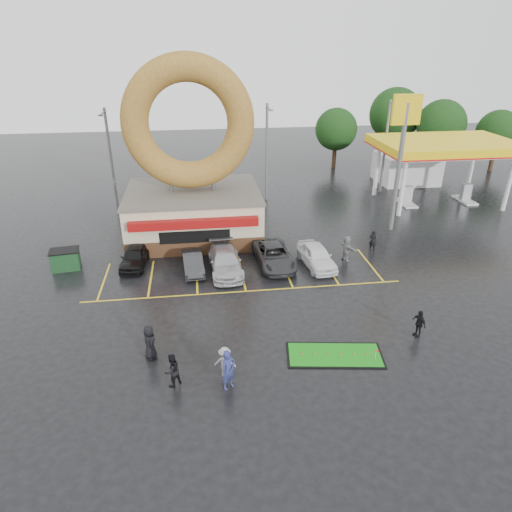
{
  "coord_description": "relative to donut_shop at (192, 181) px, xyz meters",
  "views": [
    {
      "loc": [
        -2.65,
        -21.13,
        14.25
      ],
      "look_at": [
        0.69,
        3.82,
        2.2
      ],
      "focal_mm": 32.0,
      "sensor_mm": 36.0,
      "label": 1
    }
  ],
  "objects": [
    {
      "name": "tree_far_c",
      "position": [
        25.0,
        21.03,
        1.37
      ],
      "size": [
        6.3,
        6.3,
        9.0
      ],
      "color": "#332114",
      "rests_on": "ground"
    },
    {
      "name": "shell_sign",
      "position": [
        16.0,
        -0.97,
        2.91
      ],
      "size": [
        2.2,
        0.36,
        10.6
      ],
      "color": "slate",
      "rests_on": "ground"
    },
    {
      "name": "gas_station",
      "position": [
        23.0,
        7.97,
        -0.77
      ],
      "size": [
        12.3,
        13.65,
        5.9
      ],
      "color": "silver",
      "rests_on": "ground"
    },
    {
      "name": "tree_far_d",
      "position": [
        17.0,
        19.03,
        0.07
      ],
      "size": [
        4.9,
        4.9,
        7.0
      ],
      "color": "#332114",
      "rests_on": "ground"
    },
    {
      "name": "dumpster",
      "position": [
        -8.79,
        -4.83,
        -3.81
      ],
      "size": [
        1.95,
        1.44,
        1.3
      ],
      "primitive_type": "cube",
      "rotation": [
        0.0,
        0.0,
        0.14
      ],
      "color": "#1A4422",
      "rests_on": "ground"
    },
    {
      "name": "streetlight_right",
      "position": [
        19.0,
        8.95,
        0.32
      ],
      "size": [
        0.4,
        2.21,
        9.0
      ],
      "color": "slate",
      "rests_on": "ground"
    },
    {
      "name": "streetlight_left",
      "position": [
        -7.0,
        6.95,
        0.32
      ],
      "size": [
        0.4,
        2.21,
        9.0
      ],
      "color": "slate",
      "rests_on": "ground"
    },
    {
      "name": "person_hoodie",
      "position": [
        1.16,
        -17.25,
        -3.68
      ],
      "size": [
        1.12,
        0.8,
        1.57
      ],
      "primitive_type": "imported",
      "rotation": [
        0.0,
        0.0,
        2.9
      ],
      "color": "#939396",
      "rests_on": "ground"
    },
    {
      "name": "car_white",
      "position": [
        8.22,
        -6.68,
        -3.72
      ],
      "size": [
        2.28,
        4.56,
        1.49
      ],
      "primitive_type": "imported",
      "rotation": [
        0.0,
        0.0,
        0.12
      ],
      "color": "white",
      "rests_on": "ground"
    },
    {
      "name": "person_walker_near",
      "position": [
        10.54,
        -6.09,
        -3.55
      ],
      "size": [
        1.1,
        1.78,
        1.83
      ],
      "primitive_type": "imported",
      "rotation": [
        0.0,
        0.0,
        1.93
      ],
      "color": "gray",
      "rests_on": "ground"
    },
    {
      "name": "ground",
      "position": [
        3.0,
        -12.97,
        -4.46
      ],
      "size": [
        120.0,
        120.0,
        0.0
      ],
      "primitive_type": "plane",
      "color": "black",
      "rests_on": "ground"
    },
    {
      "name": "person_blackjkt",
      "position": [
        -1.23,
        -17.56,
        -3.64
      ],
      "size": [
        1.02,
        1.0,
        1.66
      ],
      "primitive_type": "imported",
      "rotation": [
        0.0,
        0.0,
        3.83
      ],
      "color": "black",
      "rests_on": "ground"
    },
    {
      "name": "donut_shop",
      "position": [
        0.0,
        0.0,
        0.0
      ],
      "size": [
        10.2,
        8.7,
        13.5
      ],
      "color": "#472B19",
      "rests_on": "ground"
    },
    {
      "name": "person_walker_far",
      "position": [
        12.97,
        -4.77,
        -3.66
      ],
      "size": [
        0.7,
        0.66,
        1.61
      ],
      "primitive_type": "imported",
      "rotation": [
        0.0,
        0.0,
        2.48
      ],
      "color": "black",
      "rests_on": "ground"
    },
    {
      "name": "tree_far_b",
      "position": [
        35.0,
        15.03,
        0.07
      ],
      "size": [
        4.9,
        4.9,
        7.0
      ],
      "color": "#332114",
      "rests_on": "ground"
    },
    {
      "name": "person_cameraman",
      "position": [
        11.47,
        -15.41,
        -3.7
      ],
      "size": [
        0.62,
        0.97,
        1.53
      ],
      "primitive_type": "imported",
      "rotation": [
        0.0,
        0.0,
        -1.27
      ],
      "color": "black",
      "rests_on": "ground"
    },
    {
      "name": "car_dgrey",
      "position": [
        -0.22,
        -6.33,
        -3.85
      ],
      "size": [
        1.59,
        3.8,
        1.22
      ],
      "primitive_type": "imported",
      "rotation": [
        0.0,
        0.0,
        0.08
      ],
      "color": "#292A2C",
      "rests_on": "ground"
    },
    {
      "name": "person_blue",
      "position": [
        1.26,
        -18.05,
        -3.48
      ],
      "size": [
        0.86,
        0.79,
        1.97
      ],
      "primitive_type": "imported",
      "rotation": [
        0.0,
        0.0,
        0.59
      ],
      "color": "navy",
      "rests_on": "ground"
    },
    {
      "name": "person_bystander",
      "position": [
        -2.36,
        -15.44,
        -3.55
      ],
      "size": [
        0.86,
        1.04,
        1.82
      ],
      "primitive_type": "imported",
      "rotation": [
        0.0,
        0.0,
        1.94
      ],
      "color": "black",
      "rests_on": "ground"
    },
    {
      "name": "putting_green",
      "position": [
        6.65,
        -16.49,
        -4.43
      ],
      "size": [
        4.98,
        2.71,
        0.59
      ],
      "color": "black",
      "rests_on": "ground"
    },
    {
      "name": "car_silver",
      "position": [
        1.94,
        -6.67,
        -3.74
      ],
      "size": [
        2.26,
        5.11,
        1.46
      ],
      "primitive_type": "imported",
      "rotation": [
        0.0,
        0.0,
        0.04
      ],
      "color": "#B3B3B8",
      "rests_on": "ground"
    },
    {
      "name": "car_black",
      "position": [
        -4.19,
        -4.97,
        -3.78
      ],
      "size": [
        1.99,
        4.15,
        1.37
      ],
      "primitive_type": "imported",
      "rotation": [
        0.0,
        0.0,
        -0.1
      ],
      "color": "black",
      "rests_on": "ground"
    },
    {
      "name": "tree_far_a",
      "position": [
        29.0,
        17.03,
        0.72
      ],
      "size": [
        5.6,
        5.6,
        8.0
      ],
      "color": "#332114",
      "rests_on": "ground"
    },
    {
      "name": "car_grey",
      "position": [
        5.35,
        -6.12,
        -3.76
      ],
      "size": [
        2.67,
        5.21,
        1.41
      ],
      "primitive_type": "imported",
      "rotation": [
        0.0,
        0.0,
        0.07
      ],
      "color": "#323134",
      "rests_on": "ground"
    },
    {
      "name": "streetlight_mid",
      "position": [
        7.0,
        7.95,
        0.32
      ],
      "size": [
        0.4,
        2.21,
        9.0
      ],
      "color": "slate",
      "rests_on": "ground"
    }
  ]
}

